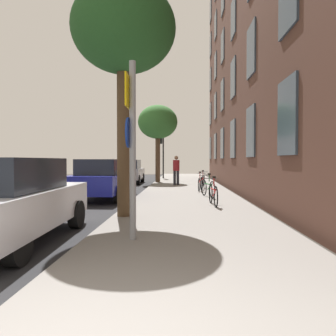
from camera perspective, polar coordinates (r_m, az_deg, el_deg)
ground_plane at (r=17.34m, az=-8.48°, el=-3.93°), size 41.80×41.80×0.00m
road_asphalt at (r=17.85m, az=-15.14°, el=-3.80°), size 7.00×38.00×0.01m
sidewalk at (r=17.04m, az=3.19°, el=-3.81°), size 4.20×38.00×0.12m
building_facade at (r=18.52m, az=12.28°, el=26.79°), size 0.56×27.00×19.08m
sign_post at (r=6.08m, az=-6.42°, el=5.09°), size 0.15×0.60×3.29m
traffic_light at (r=26.94m, az=-1.05°, el=3.59°), size 0.43×0.24×3.69m
tree_near at (r=9.30m, az=-7.74°, el=22.49°), size 2.73×2.73×6.07m
tree_far at (r=22.47m, az=-1.80°, el=7.92°), size 2.69×2.69×5.24m
bicycle_0 at (r=10.78m, az=7.89°, el=-4.48°), size 0.42×1.73×0.96m
bicycle_1 at (r=13.20m, az=6.99°, el=-3.42°), size 0.55×1.72×0.96m
bicycle_2 at (r=15.91m, az=5.64°, el=-2.65°), size 0.44×1.58×0.93m
bicycle_3 at (r=17.63m, az=6.14°, el=-2.24°), size 0.44×1.68×0.95m
pedestrian_0 at (r=19.53m, az=1.45°, el=-0.04°), size 0.45×0.45×1.75m
car_0 at (r=6.87m, az=-25.69°, el=-5.01°), size 1.85×4.36×1.62m
car_1 at (r=13.59m, az=-11.14°, el=-1.83°), size 1.99×4.52×1.62m
car_2 at (r=22.44m, az=-6.91°, el=-0.59°), size 1.82×3.92×1.62m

